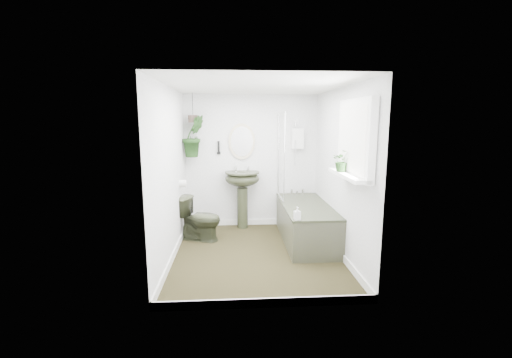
{
  "coord_description": "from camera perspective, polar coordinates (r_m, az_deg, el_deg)",
  "views": [
    {
      "loc": [
        -0.31,
        -4.55,
        1.86
      ],
      "look_at": [
        0.0,
        0.15,
        1.05
      ],
      "focal_mm": 24.0,
      "sensor_mm": 36.0,
      "label": 1
    }
  ],
  "objects": [
    {
      "name": "hanging_plant",
      "position": [
        5.8,
        -10.38,
        7.03
      ],
      "size": [
        0.48,
        0.46,
        0.69
      ],
      "primitive_type": "imported",
      "rotation": [
        0.0,
        0.0,
        0.54
      ],
      "color": "black",
      "rests_on": "ceiling"
    },
    {
      "name": "soap_bottle",
      "position": [
        4.5,
        6.89,
        -5.7
      ],
      "size": [
        0.09,
        0.09,
        0.17
      ],
      "primitive_type": "imported",
      "rotation": [
        0.0,
        0.0,
        0.19
      ],
      "color": "#2B2829",
      "rests_on": "bathtub"
    },
    {
      "name": "window_blinds",
      "position": [
        4.09,
        15.67,
        6.44
      ],
      "size": [
        0.01,
        0.86,
        0.76
      ],
      "primitive_type": "cube",
      "color": "white",
      "rests_on": "wall_right"
    },
    {
      "name": "hanging_pot",
      "position": [
        5.79,
        -10.46,
        9.83
      ],
      "size": [
        0.16,
        0.16,
        0.12
      ],
      "primitive_type": "cylinder",
      "color": "#47362F",
      "rests_on": "ceiling"
    },
    {
      "name": "bathtub",
      "position": [
        5.41,
        8.31,
        -7.23
      ],
      "size": [
        0.72,
        1.72,
        0.58
      ],
      "primitive_type": null,
      "color": "#2D3220",
      "rests_on": "floor"
    },
    {
      "name": "shower_box",
      "position": [
        6.01,
        6.94,
        6.72
      ],
      "size": [
        0.2,
        0.1,
        0.35
      ],
      "primitive_type": "cube",
      "color": "white",
      "rests_on": "wall_back"
    },
    {
      "name": "skirting",
      "position": [
        4.91,
        0.12,
        -11.88
      ],
      "size": [
        2.3,
        2.8,
        0.1
      ],
      "primitive_type": "cube",
      "color": "white",
      "rests_on": "floor"
    },
    {
      "name": "oval_mirror",
      "position": [
        5.94,
        -2.38,
        6.27
      ],
      "size": [
        0.46,
        0.03,
        0.62
      ],
      "primitive_type": "ellipsoid",
      "color": "beige",
      "rests_on": "wall_back"
    },
    {
      "name": "sill_plant",
      "position": [
        4.25,
        14.21,
        2.99
      ],
      "size": [
        0.26,
        0.24,
        0.27
      ],
      "primitive_type": "imported",
      "rotation": [
        0.0,
        0.0,
        -0.13
      ],
      "color": "black",
      "rests_on": "window_sill"
    },
    {
      "name": "floor",
      "position": [
        4.93,
        0.12,
        -12.52
      ],
      "size": [
        2.3,
        2.8,
        0.02
      ],
      "primitive_type": "cube",
      "color": "black",
      "rests_on": "ground"
    },
    {
      "name": "pedestal_sink",
      "position": [
        5.95,
        -2.28,
        -3.46
      ],
      "size": [
        0.6,
        0.51,
        1.0
      ],
      "primitive_type": null,
      "rotation": [
        0.0,
        0.0,
        -0.02
      ],
      "color": "#2D3220",
      "rests_on": "floor"
    },
    {
      "name": "window_sill",
      "position": [
        4.13,
        15.08,
        0.62
      ],
      "size": [
        0.18,
        1.0,
        0.04
      ],
      "primitive_type": "cube",
      "color": "white",
      "rests_on": "wall_right"
    },
    {
      "name": "wall_right",
      "position": [
        4.84,
        13.96,
        1.02
      ],
      "size": [
        0.02,
        2.8,
        2.3
      ],
      "primitive_type": "cube",
      "color": "white",
      "rests_on": "ground"
    },
    {
      "name": "wall_front",
      "position": [
        3.24,
        1.8,
        -2.93
      ],
      "size": [
        2.3,
        0.02,
        2.3
      ],
      "primitive_type": "cube",
      "color": "white",
      "rests_on": "ground"
    },
    {
      "name": "wall_back",
      "position": [
        6.02,
        -0.78,
        2.97
      ],
      "size": [
        2.3,
        0.02,
        2.3
      ],
      "primitive_type": "cube",
      "color": "white",
      "rests_on": "ground"
    },
    {
      "name": "wall_sconce",
      "position": [
        5.94,
        -6.25,
        5.25
      ],
      "size": [
        0.04,
        0.04,
        0.22
      ],
      "primitive_type": "cylinder",
      "color": "black",
      "rests_on": "wall_back"
    },
    {
      "name": "bath_screen",
      "position": [
        5.63,
        4.23,
        3.81
      ],
      "size": [
        0.04,
        0.72,
        1.4
      ],
      "primitive_type": null,
      "color": "silver",
      "rests_on": "bathtub"
    },
    {
      "name": "toilet_roll_holder",
      "position": [
        5.4,
        -12.12,
        -0.71
      ],
      "size": [
        0.11,
        0.11,
        0.11
      ],
      "primitive_type": "cylinder",
      "rotation": [
        0.0,
        1.57,
        0.0
      ],
      "color": "white",
      "rests_on": "wall_left"
    },
    {
      "name": "ceiling",
      "position": [
        4.59,
        0.13,
        15.38
      ],
      "size": [
        2.3,
        2.8,
        0.02
      ],
      "primitive_type": "cube",
      "color": "white",
      "rests_on": "ground"
    },
    {
      "name": "wall_left",
      "position": [
        4.69,
        -14.17,
        0.74
      ],
      "size": [
        0.02,
        2.8,
        2.3
      ],
      "primitive_type": "cube",
      "color": "white",
      "rests_on": "ground"
    },
    {
      "name": "toilet",
      "position": [
        5.46,
        -9.35,
        -6.51
      ],
      "size": [
        0.76,
        0.59,
        0.69
      ],
      "primitive_type": "imported",
      "rotation": [
        0.0,
        0.0,
        1.23
      ],
      "color": "#2D3220",
      "rests_on": "floor"
    },
    {
      "name": "window_recess",
      "position": [
        4.11,
        16.27,
        6.42
      ],
      "size": [
        0.08,
        1.0,
        0.9
      ],
      "primitive_type": "cube",
      "color": "white",
      "rests_on": "wall_right"
    }
  ]
}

